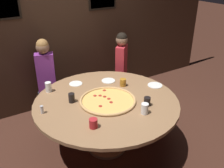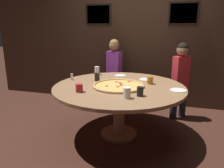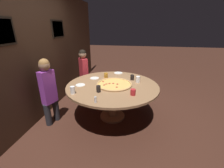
{
  "view_description": "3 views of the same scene",
  "coord_description": "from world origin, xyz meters",
  "views": [
    {
      "loc": [
        -1.36,
        -2.32,
        2.3
      ],
      "look_at": [
        0.07,
        -0.03,
        0.96
      ],
      "focal_mm": 40.0,
      "sensor_mm": 36.0,
      "label": 1
    },
    {
      "loc": [
        0.7,
        -2.79,
        1.53
      ],
      "look_at": [
        -0.08,
        -0.09,
        0.78
      ],
      "focal_mm": 35.0,
      "sensor_mm": 36.0,
      "label": 2
    },
    {
      "loc": [
        -2.7,
        -0.47,
        1.83
      ],
      "look_at": [
        -0.12,
        -0.01,
        0.8
      ],
      "focal_mm": 24.0,
      "sensor_mm": 36.0,
      "label": 3
    }
  ],
  "objects": [
    {
      "name": "dining_table",
      "position": [
        0.0,
        0.0,
        0.63
      ],
      "size": [
        1.8,
        1.8,
        0.74
      ],
      "color": "#936B47",
      "rests_on": "ground_plane"
    },
    {
      "name": "drink_cup_far_right",
      "position": [
        -0.38,
        0.18,
        0.8
      ],
      "size": [
        0.08,
        0.08,
        0.12
      ],
      "primitive_type": "cylinder",
      "color": "black",
      "rests_on": "dining_table"
    },
    {
      "name": "back_wall",
      "position": [
        0.0,
        1.5,
        1.3
      ],
      "size": [
        6.4,
        0.08,
        2.6
      ],
      "color": "#3D281C",
      "rests_on": "ground_plane"
    },
    {
      "name": "giant_pizza",
      "position": [
        0.0,
        -0.04,
        0.75
      ],
      "size": [
        0.7,
        0.7,
        0.03
      ],
      "color": "#EAB75B",
      "rests_on": "dining_table"
    },
    {
      "name": "condiment_shaker",
      "position": [
        -0.77,
        0.13,
        0.79
      ],
      "size": [
        0.04,
        0.04,
        0.1
      ],
      "color": "silver",
      "rests_on": "dining_table"
    },
    {
      "name": "drink_cup_by_shaker",
      "position": [
        -0.53,
        0.59,
        0.81
      ],
      "size": [
        0.08,
        0.08,
        0.13
      ],
      "primitive_type": "cylinder",
      "color": "white",
      "rests_on": "dining_table"
    },
    {
      "name": "white_plate_beside_cup",
      "position": [
        0.3,
        0.46,
        0.74
      ],
      "size": [
        0.2,
        0.2,
        0.01
      ],
      "primitive_type": "cylinder",
      "color": "white",
      "rests_on": "dining_table"
    },
    {
      "name": "white_plate_left_side",
      "position": [
        -0.14,
        0.61,
        0.74
      ],
      "size": [
        0.18,
        0.18,
        0.01
      ],
      "primitive_type": "cylinder",
      "color": "white",
      "rests_on": "dining_table"
    },
    {
      "name": "white_plate_far_back",
      "position": [
        0.78,
        -0.01,
        0.74
      ],
      "size": [
        0.2,
        0.2,
        0.01
      ],
      "primitive_type": "cylinder",
      "color": "white",
      "rests_on": "dining_table"
    },
    {
      "name": "drink_cup_near_right",
      "position": [
        0.39,
        0.22,
        0.79
      ],
      "size": [
        0.09,
        0.09,
        0.11
      ],
      "primitive_type": "cylinder",
      "color": "#BC7A23",
      "rests_on": "dining_table"
    },
    {
      "name": "ground_plane",
      "position": [
        0.0,
        0.0,
        0.0
      ],
      "size": [
        24.0,
        24.0,
        0.0
      ],
      "primitive_type": "plane",
      "color": "#422319"
    },
    {
      "name": "diner_far_right",
      "position": [
        0.82,
        0.89,
        0.73
      ],
      "size": [
        0.31,
        0.3,
        1.28
      ],
      "rotation": [
        0.0,
        0.0,
        -2.4
      ],
      "color": "#232328",
      "rests_on": "ground_plane"
    },
    {
      "name": "drink_cup_beside_pizza",
      "position": [
        0.35,
        -0.37,
        0.8
      ],
      "size": [
        0.08,
        0.08,
        0.11
      ],
      "primitive_type": "cylinder",
      "color": "black",
      "rests_on": "dining_table"
    },
    {
      "name": "diner_side_left",
      "position": [
        -0.39,
        1.15,
        0.74
      ],
      "size": [
        0.34,
        0.22,
        1.3
      ],
      "rotation": [
        0.0,
        0.0,
        2.81
      ],
      "color": "#232328",
      "rests_on": "ground_plane"
    },
    {
      "name": "drink_cup_centre_back",
      "position": [
        -0.4,
        -0.42,
        0.79
      ],
      "size": [
        0.09,
        0.09,
        0.1
      ],
      "primitive_type": "cylinder",
      "color": "#B22328",
      "rests_on": "dining_table"
    },
    {
      "name": "drink_cup_far_left",
      "position": [
        0.21,
        -0.49,
        0.8
      ],
      "size": [
        0.08,
        0.08,
        0.13
      ],
      "primitive_type": "cylinder",
      "color": "white",
      "rests_on": "dining_table"
    }
  ]
}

